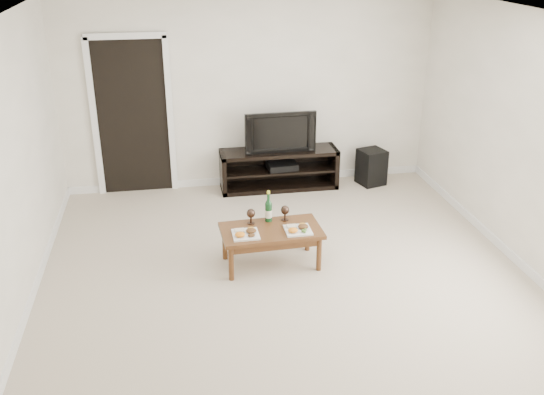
{
  "coord_description": "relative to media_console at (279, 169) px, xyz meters",
  "views": [
    {
      "loc": [
        -1.06,
        -5.19,
        3.25
      ],
      "look_at": [
        -0.06,
        0.58,
        0.7
      ],
      "focal_mm": 40.0,
      "sensor_mm": 36.0,
      "label": 1
    }
  ],
  "objects": [
    {
      "name": "floor",
      "position": [
        -0.37,
        -2.5,
        -0.28
      ],
      "size": [
        5.5,
        5.5,
        0.0
      ],
      "primitive_type": "plane",
      "color": "#BAAD96",
      "rests_on": "ground"
    },
    {
      "name": "back_wall",
      "position": [
        -0.37,
        0.27,
        1.02
      ],
      "size": [
        5.0,
        0.04,
        2.6
      ],
      "primitive_type": "cube",
      "color": "white",
      "rests_on": "ground"
    },
    {
      "name": "ceiling",
      "position": [
        -0.37,
        -2.5,
        2.35
      ],
      "size": [
        5.0,
        5.5,
        0.04
      ],
      "primitive_type": "cube",
      "color": "white",
      "rests_on": "back_wall"
    },
    {
      "name": "doorway",
      "position": [
        -1.92,
        0.24,
        0.75
      ],
      "size": [
        0.9,
        0.02,
        2.05
      ],
      "primitive_type": "cube",
      "color": "black",
      "rests_on": "ground"
    },
    {
      "name": "media_console",
      "position": [
        0.0,
        0.0,
        0.0
      ],
      "size": [
        1.61,
        0.45,
        0.55
      ],
      "primitive_type": "cube",
      "color": "black",
      "rests_on": "ground"
    },
    {
      "name": "television",
      "position": [
        0.0,
        0.0,
        0.55
      ],
      "size": [
        0.96,
        0.15,
        0.55
      ],
      "primitive_type": "imported",
      "rotation": [
        0.0,
        0.0,
        0.02
      ],
      "color": "black",
      "rests_on": "media_console"
    },
    {
      "name": "av_receiver",
      "position": [
        0.04,
        -0.01,
        0.05
      ],
      "size": [
        0.42,
        0.33,
        0.08
      ],
      "primitive_type": "cube",
      "rotation": [
        0.0,
        0.0,
        0.08
      ],
      "color": "black",
      "rests_on": "media_console"
    },
    {
      "name": "subwoofer",
      "position": [
        1.31,
        -0.07,
        -0.03
      ],
      "size": [
        0.41,
        0.41,
        0.5
      ],
      "primitive_type": "cube",
      "rotation": [
        0.0,
        0.0,
        0.28
      ],
      "color": "black",
      "rests_on": "ground"
    },
    {
      "name": "coffee_table",
      "position": [
        -0.47,
        -2.09,
        -0.07
      ],
      "size": [
        1.07,
        0.61,
        0.42
      ],
      "primitive_type": "cube",
      "rotation": [
        0.0,
        0.0,
        0.04
      ],
      "color": "#562D18",
      "rests_on": "ground"
    },
    {
      "name": "plate_left",
      "position": [
        -0.75,
        -2.19,
        0.18
      ],
      "size": [
        0.27,
        0.27,
        0.07
      ],
      "primitive_type": "cube",
      "color": "white",
      "rests_on": "coffee_table"
    },
    {
      "name": "plate_right",
      "position": [
        -0.2,
        -2.18,
        0.18
      ],
      "size": [
        0.27,
        0.27,
        0.07
      ],
      "primitive_type": "cube",
      "color": "white",
      "rests_on": "coffee_table"
    },
    {
      "name": "wine_bottle",
      "position": [
        -0.46,
        -1.89,
        0.32
      ],
      "size": [
        0.07,
        0.07,
        0.35
      ],
      "primitive_type": "cylinder",
      "color": "#103D1A",
      "rests_on": "coffee_table"
    },
    {
      "name": "goblet_left",
      "position": [
        -0.66,
        -1.93,
        0.23
      ],
      "size": [
        0.09,
        0.09,
        0.17
      ],
      "primitive_type": null,
      "color": "#32231B",
      "rests_on": "coffee_table"
    },
    {
      "name": "goblet_right",
      "position": [
        -0.29,
        -1.91,
        0.23
      ],
      "size": [
        0.09,
        0.09,
        0.17
      ],
      "primitive_type": null,
      "color": "#32231B",
      "rests_on": "coffee_table"
    }
  ]
}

